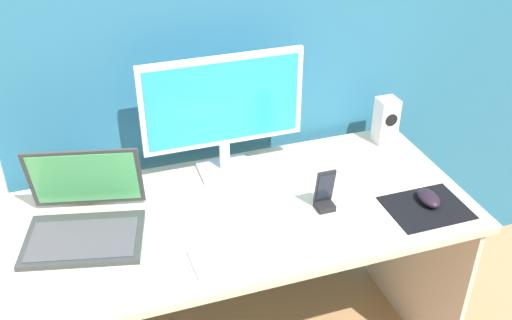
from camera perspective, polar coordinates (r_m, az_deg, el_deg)
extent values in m
cube|color=#296B8C|center=(1.97, -4.99, 14.44)|extent=(6.00, 0.04, 2.50)
cube|color=beige|center=(1.88, -1.25, -5.10)|extent=(1.44, 0.66, 0.03)
cube|color=beige|center=(2.36, 15.05, -8.72)|extent=(0.02, 0.62, 0.69)
cube|color=white|center=(2.05, -2.99, -0.87)|extent=(0.18, 0.14, 0.01)
cylinder|color=white|center=(2.02, -3.03, 0.45)|extent=(0.04, 0.04, 0.10)
cube|color=white|center=(1.92, -3.21, 5.65)|extent=(0.54, 0.02, 0.31)
cube|color=#26A5BF|center=(1.92, -3.12, 5.53)|extent=(0.51, 0.00, 0.28)
cube|color=white|center=(2.24, 12.36, 3.72)|extent=(0.07, 0.07, 0.17)
cylinder|color=black|center=(2.20, 12.90, 3.75)|extent=(0.05, 0.00, 0.05)
cube|color=#333837|center=(1.82, -16.20, -7.29)|extent=(0.38, 0.31, 0.02)
cube|color=#47474C|center=(1.80, -16.30, -7.29)|extent=(0.34, 0.24, 0.00)
cube|color=#333837|center=(1.86, -16.10, -1.68)|extent=(0.34, 0.13, 0.22)
cube|color=#4CB266|center=(1.86, -16.12, -1.73)|extent=(0.31, 0.12, 0.19)
sphere|color=silver|center=(1.96, -15.99, -1.68)|extent=(0.15, 0.15, 0.15)
cube|color=white|center=(1.72, 0.32, -8.57)|extent=(0.40, 0.14, 0.01)
cube|color=black|center=(1.95, 16.03, -4.43)|extent=(0.25, 0.20, 0.00)
ellipsoid|color=black|center=(1.96, 16.26, -3.53)|extent=(0.07, 0.10, 0.04)
cube|color=black|center=(1.88, 6.61, -4.40)|extent=(0.05, 0.05, 0.02)
cube|color=black|center=(1.85, 6.61, -2.50)|extent=(0.06, 0.03, 0.12)
cube|color=#1E2333|center=(1.84, 6.69, -2.57)|extent=(0.05, 0.02, 0.10)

